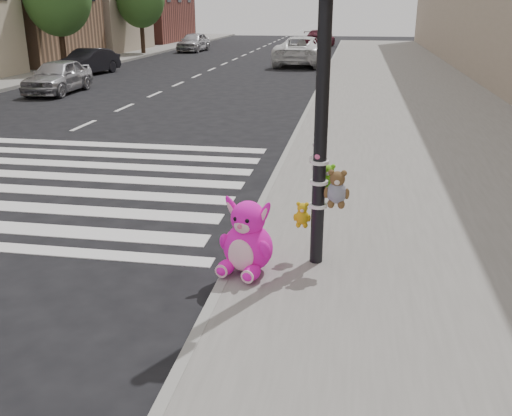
% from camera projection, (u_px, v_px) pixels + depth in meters
% --- Properties ---
extents(ground, '(120.00, 120.00, 0.00)m').
position_uv_depth(ground, '(57.00, 327.00, 6.03)').
color(ground, black).
rests_on(ground, ground).
extents(sidewalk_near, '(7.00, 80.00, 0.14)m').
position_uv_depth(sidewalk_near, '(433.00, 136.00, 14.49)').
color(sidewalk_near, slate).
rests_on(sidewalk_near, ground).
extents(sidewalk_far, '(6.00, 80.00, 0.14)m').
position_uv_depth(sidewalk_far, '(0.00, 76.00, 26.71)').
color(sidewalk_far, slate).
rests_on(sidewalk_far, ground).
extents(curb_edge, '(0.12, 80.00, 0.15)m').
position_uv_depth(curb_edge, '(298.00, 131.00, 15.04)').
color(curb_edge, gray).
rests_on(curb_edge, ground).
extents(signal_pole, '(0.70, 0.49, 4.00)m').
position_uv_depth(signal_pole, '(324.00, 133.00, 6.69)').
color(signal_pole, black).
rests_on(signal_pole, sidewalk_near).
extents(pink_bunny, '(0.73, 0.81, 0.95)m').
position_uv_depth(pink_bunny, '(247.00, 242.00, 6.84)').
color(pink_bunny, '#FF15C8').
rests_on(pink_bunny, sidewalk_near).
extents(red_teddy, '(0.15, 0.12, 0.20)m').
position_uv_depth(red_teddy, '(255.00, 246.00, 7.44)').
color(red_teddy, '#A02E10').
rests_on(red_teddy, sidewalk_near).
extents(car_silver_far, '(1.62, 3.78, 1.27)m').
position_uv_depth(car_silver_far, '(58.00, 76.00, 21.71)').
color(car_silver_far, '#A7A6AB').
rests_on(car_silver_far, ground).
extents(car_dark_far, '(1.91, 3.87, 1.22)m').
position_uv_depth(car_dark_far, '(88.00, 62.00, 27.52)').
color(car_dark_far, black).
rests_on(car_dark_far, ground).
extents(car_white_near, '(2.93, 5.80, 1.57)m').
position_uv_depth(car_white_near, '(303.00, 51.00, 31.73)').
color(car_white_near, white).
rests_on(car_white_near, ground).
extents(car_maroon_near, '(2.45, 4.83, 1.34)m').
position_uv_depth(car_maroon_near, '(320.00, 38.00, 45.41)').
color(car_maroon_near, '#551826').
rests_on(car_maroon_near, ground).
extents(car_silver_deep, '(1.82, 4.04, 1.35)m').
position_uv_depth(car_silver_deep, '(194.00, 42.00, 41.12)').
color(car_silver_deep, silver).
rests_on(car_silver_deep, ground).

